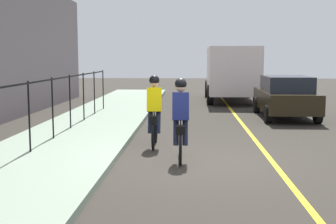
{
  "coord_description": "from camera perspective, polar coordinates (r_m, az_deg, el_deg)",
  "views": [
    {
      "loc": [
        -9.68,
        0.22,
        2.26
      ],
      "look_at": [
        0.73,
        0.72,
        1.0
      ],
      "focal_mm": 48.15,
      "sensor_mm": 36.0,
      "label": 1
    }
  ],
  "objects": [
    {
      "name": "patrol_sedan",
      "position": [
        17.51,
        14.62,
        1.97
      ],
      "size": [
        4.43,
        1.98,
        1.58
      ],
      "rotation": [
        0.0,
        0.0,
        -0.02
      ],
      "color": "black",
      "rests_on": "ground"
    },
    {
      "name": "iron_fence",
      "position": [
        11.31,
        -15.75,
        1.87
      ],
      "size": [
        15.65,
        0.04,
        1.6
      ],
      "color": "black",
      "rests_on": "sidewalk"
    },
    {
      "name": "sidewalk",
      "position": [
        10.43,
        -15.17,
        -5.45
      ],
      "size": [
        40.0,
        3.2,
        0.15
      ],
      "primitive_type": "cube",
      "color": "gray",
      "rests_on": "ground"
    },
    {
      "name": "cyclist_lead",
      "position": [
        11.41,
        -1.74,
        0.1
      ],
      "size": [
        1.71,
        0.37,
        1.83
      ],
      "rotation": [
        0.0,
        0.0,
        0.02
      ],
      "color": "black",
      "rests_on": "ground"
    },
    {
      "name": "lane_line_centre",
      "position": [
        10.11,
        13.11,
        -6.2
      ],
      "size": [
        36.0,
        0.12,
        0.01
      ],
      "primitive_type": "cube",
      "color": "yellow",
      "rests_on": "ground"
    },
    {
      "name": "box_truck_background",
      "position": [
        23.65,
        7.98,
        5.11
      ],
      "size": [
        6.74,
        2.6,
        2.78
      ],
      "rotation": [
        0.0,
        0.0,
        -0.01
      ],
      "color": "silver",
      "rests_on": "ground"
    },
    {
      "name": "cyclist_follow",
      "position": [
        9.84,
        1.61,
        -0.99
      ],
      "size": [
        1.71,
        0.37,
        1.83
      ],
      "rotation": [
        0.0,
        0.0,
        0.02
      ],
      "color": "black",
      "rests_on": "ground"
    },
    {
      "name": "ground_plane",
      "position": [
        9.95,
        3.95,
        -6.26
      ],
      "size": [
        80.0,
        80.0,
        0.0
      ],
      "primitive_type": "plane",
      "color": "#2E2A24"
    }
  ]
}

